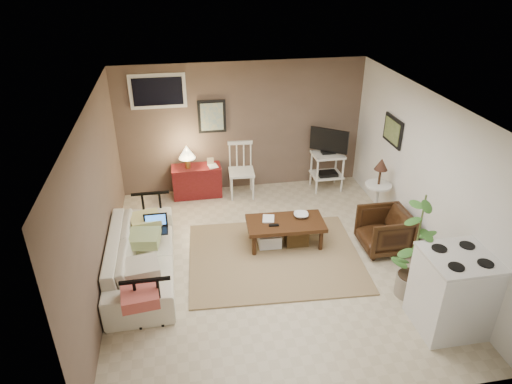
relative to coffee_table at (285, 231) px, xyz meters
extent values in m
plane|color=#C1B293|center=(-0.33, -0.39, -0.25)|extent=(5.00, 5.00, 0.00)
cube|color=black|center=(-0.88, 2.09, 1.20)|extent=(0.50, 0.03, 0.60)
cube|color=black|center=(1.90, 0.66, 1.27)|extent=(0.03, 0.60, 0.45)
cube|color=silver|center=(-1.78, 2.09, 1.70)|extent=(0.96, 0.03, 0.60)
cube|color=#957F56|center=(-0.22, -0.30, -0.24)|extent=(2.64, 2.16, 0.02)
cube|color=#3E2511|center=(0.01, 0.00, 0.14)|extent=(1.20, 0.66, 0.06)
cylinder|color=#3E2511|center=(-0.51, -0.20, -0.06)|extent=(0.06, 0.06, 0.37)
cylinder|color=#3E2511|center=(0.51, -0.25, -0.06)|extent=(0.06, 0.06, 0.37)
cylinder|color=#3E2511|center=(-0.49, 0.25, -0.06)|extent=(0.06, 0.06, 0.37)
cylinder|color=#3E2511|center=(0.53, 0.20, -0.06)|extent=(0.06, 0.06, 0.37)
cube|color=black|center=(-0.19, -0.09, 0.19)|extent=(0.15, 0.06, 0.02)
cube|color=#4A381A|center=(0.19, -0.01, -0.11)|extent=(0.36, 0.31, 0.26)
cube|color=silver|center=(-0.24, 0.01, -0.13)|extent=(0.36, 0.31, 0.22)
imported|color=beige|center=(-2.13, -0.36, 0.18)|extent=(0.64, 2.20, 0.86)
cube|color=black|center=(-1.92, -0.05, 0.25)|extent=(0.34, 0.23, 0.02)
cube|color=black|center=(-1.92, 0.08, 0.37)|extent=(0.34, 0.02, 0.21)
cube|color=blue|center=(-1.92, 0.07, 0.37)|extent=(0.29, 0.00, 0.17)
cube|color=maroon|center=(-1.22, 1.88, 0.05)|extent=(0.89, 0.39, 0.59)
cylinder|color=#A28E3E|center=(-1.37, 1.84, 0.44)|extent=(0.10, 0.10, 0.20)
cone|color=#FCEFB6|center=(-1.37, 1.84, 0.66)|extent=(0.30, 0.30, 0.24)
cube|color=tan|center=(-0.96, 1.90, 0.41)|extent=(0.12, 0.02, 0.15)
cube|color=silver|center=(-0.41, 1.74, 0.23)|extent=(0.48, 0.48, 0.04)
cylinder|color=silver|center=(-0.62, 1.55, -0.02)|extent=(0.04, 0.04, 0.45)
cylinder|color=silver|center=(-0.23, 1.53, -0.02)|extent=(0.04, 0.04, 0.45)
cylinder|color=silver|center=(-0.59, 1.94, -0.02)|extent=(0.04, 0.04, 0.45)
cylinder|color=silver|center=(-0.21, 1.92, -0.02)|extent=(0.04, 0.04, 0.45)
cube|color=silver|center=(-0.40, 1.94, 0.72)|extent=(0.46, 0.07, 0.06)
cube|color=silver|center=(1.22, 1.74, 0.45)|extent=(0.57, 0.46, 0.04)
cube|color=silver|center=(1.22, 1.74, 0.04)|extent=(0.57, 0.46, 0.03)
cylinder|color=silver|center=(0.98, 1.54, 0.11)|extent=(0.04, 0.04, 0.72)
cylinder|color=silver|center=(1.47, 1.54, 0.11)|extent=(0.04, 0.04, 0.72)
cylinder|color=silver|center=(0.98, 1.93, 0.11)|extent=(0.04, 0.04, 0.72)
cylinder|color=silver|center=(1.47, 1.93, 0.11)|extent=(0.04, 0.04, 0.72)
cube|color=black|center=(1.22, 1.74, 0.50)|extent=(0.26, 0.14, 0.03)
cube|color=black|center=(1.22, 1.74, 0.74)|extent=(0.61, 0.47, 0.43)
cube|color=#F1985E|center=(1.22, 1.74, 0.74)|extent=(0.50, 0.37, 0.35)
cube|color=black|center=(1.22, 1.69, 0.06)|extent=(0.36, 0.26, 0.10)
cylinder|color=silver|center=(1.66, 0.44, -0.23)|extent=(0.30, 0.30, 0.03)
cylinder|color=silver|center=(1.66, 0.44, 0.10)|extent=(0.06, 0.06, 0.65)
cylinder|color=silver|center=(1.66, 0.44, 0.43)|extent=(0.43, 0.43, 0.03)
cylinder|color=#321D0E|center=(1.66, 0.44, 0.59)|extent=(0.04, 0.04, 0.28)
cone|color=#371F16|center=(1.66, 0.44, 0.81)|extent=(0.22, 0.22, 0.19)
imported|color=#321D0E|center=(1.46, -0.36, 0.10)|extent=(0.64, 0.69, 0.71)
cylinder|color=gray|center=(1.35, -1.41, -0.10)|extent=(0.34, 0.34, 0.31)
cylinder|color=#4C602D|center=(1.35, -1.41, 0.66)|extent=(0.02, 0.02, 1.19)
cube|color=silver|center=(1.55, -2.02, 0.25)|extent=(0.77, 0.72, 0.99)
cube|color=silver|center=(1.55, -2.02, 0.76)|extent=(0.79, 0.74, 0.03)
cylinder|color=black|center=(1.38, -2.19, 0.78)|extent=(0.18, 0.18, 0.01)
cylinder|color=black|center=(1.73, -2.19, 0.78)|extent=(0.18, 0.18, 0.01)
cylinder|color=black|center=(1.38, -1.84, 0.78)|extent=(0.18, 0.18, 0.01)
cylinder|color=black|center=(1.73, -1.84, 0.78)|extent=(0.18, 0.18, 0.01)
imported|color=#3E2511|center=(0.28, 0.10, 0.29)|extent=(0.23, 0.09, 0.22)
imported|color=#3E2511|center=(-0.32, 0.13, 0.29)|extent=(0.17, 0.06, 0.24)
imported|color=#3E2511|center=(-1.00, 1.80, 0.45)|extent=(0.16, 0.05, 0.22)
camera|label=1|loc=(-1.47, -5.74, 3.82)|focal=32.00mm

